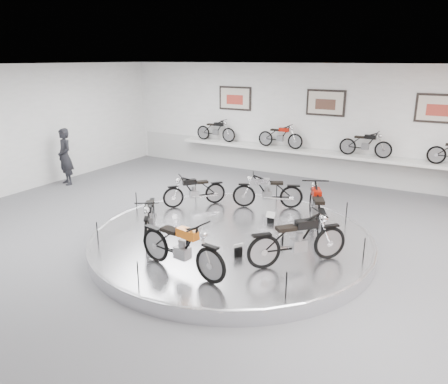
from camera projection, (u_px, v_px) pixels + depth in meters
The scene contains 20 objects.
floor at pixel (225, 251), 9.84m from camera, with size 16.00×16.00×0.00m, color #555457.
ceiling at pixel (225, 67), 8.66m from camera, with size 16.00×16.00×0.00m, color white.
wall_back at pixel (325, 123), 15.06m from camera, with size 16.00×16.00×0.00m, color white.
dado_band at pixel (322, 164), 15.47m from camera, with size 15.68×0.04×1.10m, color #BCBCBA.
display_platform at pixel (231, 240), 10.04m from camera, with size 6.40×6.40×0.30m, color silver.
platform_rim at pixel (231, 235), 10.01m from camera, with size 6.40×6.40×0.10m, color #B2B2BA.
shelf at pixel (320, 153), 15.11m from camera, with size 11.00×0.55×0.10m, color silver.
poster_left at pixel (235, 98), 16.48m from camera, with size 1.35×0.06×0.88m, color beige.
poster_center at pixel (326, 103), 14.82m from camera, with size 1.35×0.06×0.88m, color beige.
poster_right at pixel (439, 109), 13.17m from camera, with size 1.35×0.06×0.88m, color beige.
shelf_bike_a at pixel (216, 132), 16.97m from camera, with size 1.22×0.42×0.73m, color black, non-canonical shape.
shelf_bike_b at pixel (280, 138), 15.70m from camera, with size 1.22×0.42×0.73m, color #951105, non-canonical shape.
shelf_bike_c at pixel (365, 146), 14.28m from camera, with size 1.22×0.42×0.73m, color black, non-canonical shape.
bike_a at pixel (317, 208), 10.10m from camera, with size 1.85×0.65×1.09m, color #951105, non-canonical shape.
bike_b at pixel (268, 191), 11.64m from camera, with size 1.59×0.56×0.94m, color silver, non-canonical shape.
bike_c at pixel (194, 190), 11.81m from camera, with size 1.48×0.52×0.87m, color black, non-canonical shape.
bike_d at pixel (149, 216), 9.84m from camera, with size 1.53×0.54×0.90m, color black, non-canonical shape.
bike_e at pixel (181, 246), 8.10m from camera, with size 1.78×0.63×1.04m, color orange, non-canonical shape.
bike_f at pixel (298, 239), 8.42m from camera, with size 1.77×0.63×1.04m, color black, non-canonical shape.
visitor at pixel (65, 157), 14.78m from camera, with size 0.70×0.46×1.92m, color black.
Camera 1 is at (4.44, -7.84, 4.17)m, focal length 35.00 mm.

